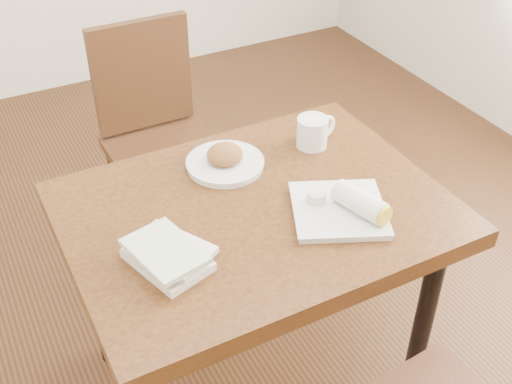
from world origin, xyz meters
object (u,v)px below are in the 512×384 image
chair_far (156,127)px  plate_scone (225,160)px  book_stack (168,255)px  plate_burrito (345,207)px  table (256,230)px  coffee_mug (313,131)px

chair_far → plate_scone: bearing=-89.7°
book_stack → plate_burrito: bearing=-5.2°
table → coffee_mug: (0.31, 0.20, 0.14)m
table → plate_scone: size_ratio=4.42×
plate_scone → plate_burrito: (0.20, -0.37, 0.00)m
plate_scone → book_stack: 0.45m
chair_far → coffee_mug: bearing=-65.1°
table → plate_scone: bearing=88.1°
book_stack → plate_scone: bearing=45.7°
coffee_mug → book_stack: 0.70m
plate_scone → book_stack: bearing=-134.3°
plate_scone → coffee_mug: size_ratio=1.65×
plate_burrito → plate_scone: bearing=117.7°
plate_scone → plate_burrito: plate_burrito is taller
plate_scone → plate_burrito: bearing=-62.3°
coffee_mug → book_stack: (-0.62, -0.30, -0.02)m
table → coffee_mug: coffee_mug is taller
table → chair_far: chair_far is taller
chair_far → plate_scone: chair_far is taller
book_stack → coffee_mug: bearing=26.0°
chair_far → plate_burrito: (0.20, -1.02, 0.23)m
plate_scone → plate_burrito: size_ratio=0.71×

